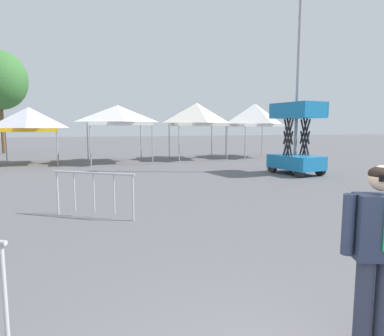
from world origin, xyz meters
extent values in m
cylinder|color=#9E9EA3|center=(-3.06, 17.46, 1.02)|extent=(0.06, 0.06, 2.03)
cylinder|color=#9E9EA3|center=(-6.06, 20.05, 1.02)|extent=(0.06, 0.06, 2.03)
cylinder|color=#9E9EA3|center=(-3.26, 20.25, 1.02)|extent=(0.06, 0.06, 2.03)
pyramid|color=white|center=(-4.56, 18.75, 2.60)|extent=(3.15, 3.15, 1.14)
cube|color=yellow|center=(-4.56, 18.75, 1.93)|extent=(3.12, 3.12, 0.20)
cylinder|color=#9E9EA3|center=(-1.36, 16.57, 1.18)|extent=(0.06, 0.06, 2.37)
cylinder|color=#9E9EA3|center=(1.94, 16.72, 1.18)|extent=(0.06, 0.06, 2.37)
cylinder|color=#9E9EA3|center=(-1.51, 19.87, 1.18)|extent=(0.06, 0.06, 2.37)
cylinder|color=#9E9EA3|center=(1.79, 20.02, 1.18)|extent=(0.06, 0.06, 2.37)
pyramid|color=white|center=(0.22, 18.29, 2.85)|extent=(3.63, 3.63, 0.96)
cube|color=white|center=(0.22, 18.29, 2.27)|extent=(3.60, 3.60, 0.20)
cylinder|color=#9E9EA3|center=(3.67, 17.45, 1.17)|extent=(0.06, 0.06, 2.34)
cylinder|color=#9E9EA3|center=(6.69, 17.35, 1.17)|extent=(0.06, 0.06, 2.34)
cylinder|color=#9E9EA3|center=(3.76, 20.48, 1.17)|extent=(0.06, 0.06, 2.34)
cylinder|color=#9E9EA3|center=(6.79, 20.38, 1.17)|extent=(0.06, 0.06, 2.34)
pyramid|color=white|center=(5.23, 18.91, 2.97)|extent=(3.28, 3.28, 1.26)
cube|color=white|center=(5.23, 18.91, 2.24)|extent=(3.25, 3.25, 0.20)
cylinder|color=#9E9EA3|center=(8.05, 17.65, 1.15)|extent=(0.06, 0.06, 2.30)
cylinder|color=#9E9EA3|center=(10.98, 17.74, 1.15)|extent=(0.06, 0.06, 2.30)
cylinder|color=#9E9EA3|center=(7.95, 20.58, 1.15)|extent=(0.06, 0.06, 2.30)
cylinder|color=#9E9EA3|center=(10.89, 20.67, 1.15)|extent=(0.06, 0.06, 2.30)
pyramid|color=white|center=(9.47, 19.16, 2.97)|extent=(3.18, 3.18, 1.35)
cube|color=white|center=(9.47, 19.16, 2.20)|extent=(3.15, 3.15, 0.20)
cylinder|color=black|center=(6.93, 10.14, 0.24)|extent=(0.26, 0.50, 0.48)
cylinder|color=black|center=(8.10, 10.35, 0.24)|extent=(0.26, 0.50, 0.48)
cylinder|color=black|center=(6.63, 11.84, 0.24)|extent=(0.26, 0.50, 0.48)
cylinder|color=black|center=(7.80, 12.04, 0.24)|extent=(0.26, 0.50, 0.48)
cube|color=#1972AD|center=(7.37, 11.09, 0.54)|extent=(1.78, 2.51, 0.60)
cylinder|color=black|center=(6.88, 11.01, 1.10)|extent=(0.18, 0.60, 1.63)
cylinder|color=black|center=(6.88, 11.01, 1.10)|extent=(0.18, 0.60, 1.63)
cylinder|color=black|center=(7.85, 11.18, 1.10)|extent=(0.18, 0.60, 1.63)
cylinder|color=black|center=(7.85, 11.18, 1.10)|extent=(0.18, 0.60, 1.63)
cylinder|color=black|center=(6.88, 11.01, 1.62)|extent=(0.18, 0.60, 1.63)
cylinder|color=black|center=(6.88, 11.01, 1.62)|extent=(0.18, 0.60, 1.63)
cylinder|color=black|center=(7.85, 11.18, 1.62)|extent=(0.18, 0.60, 1.63)
cylinder|color=black|center=(7.85, 11.18, 1.62)|extent=(0.18, 0.60, 1.63)
cylinder|color=black|center=(6.88, 11.01, 2.15)|extent=(0.18, 0.60, 1.63)
cylinder|color=black|center=(6.88, 11.01, 2.15)|extent=(0.18, 0.60, 1.63)
cylinder|color=black|center=(7.85, 11.18, 2.15)|extent=(0.18, 0.60, 1.63)
cylinder|color=black|center=(7.85, 11.18, 2.15)|extent=(0.18, 0.60, 1.63)
cube|color=#1972AD|center=(7.37, 11.09, 2.53)|extent=(1.69, 2.38, 0.12)
cube|color=#1972AD|center=(7.55, 10.05, 2.86)|extent=(1.32, 0.29, 0.55)
cube|color=#1972AD|center=(7.18, 12.13, 2.86)|extent=(1.32, 0.29, 0.55)
cube|color=#1972AD|center=(6.73, 10.98, 2.86)|extent=(0.44, 2.16, 0.55)
cube|color=#1972AD|center=(8.00, 11.20, 2.86)|extent=(0.44, 2.16, 0.55)
cylinder|color=#33384C|center=(1.01, 0.55, 0.46)|extent=(0.16, 0.16, 0.92)
cylinder|color=#33384C|center=(1.18, 0.49, 0.46)|extent=(0.16, 0.16, 0.92)
cube|color=#2D3851|center=(1.10, 0.52, 1.22)|extent=(0.48, 0.37, 0.60)
cylinder|color=#2D3851|center=(0.85, 0.61, 1.24)|extent=(0.11, 0.11, 0.56)
sphere|color=beige|center=(1.10, 0.52, 1.67)|extent=(0.23, 0.23, 0.23)
ellipsoid|color=black|center=(1.10, 0.52, 1.71)|extent=(0.23, 0.23, 0.14)
cylinder|color=#9E9EA3|center=(7.58, 11.48, 4.80)|extent=(0.14, 0.14, 9.60)
cylinder|color=brown|center=(-7.91, 27.90, 2.01)|extent=(0.28, 0.28, 4.01)
cylinder|color=#B7BABF|center=(-2.19, 1.58, 0.53)|extent=(0.04, 0.04, 1.05)
cylinder|color=#B7BABF|center=(-1.33, 6.21, 1.05)|extent=(1.79, 1.19, 0.05)
cylinder|color=#B7BABF|center=(-0.49, 5.67, 0.53)|extent=(0.04, 0.04, 1.05)
cylinder|color=#B7BABF|center=(-2.16, 6.75, 0.53)|extent=(0.04, 0.04, 1.05)
cylinder|color=#B7BABF|center=(-0.89, 5.92, 0.58)|extent=(0.04, 0.04, 0.92)
cylinder|color=#B7BABF|center=(-1.33, 6.21, 0.58)|extent=(0.04, 0.04, 0.92)
cylinder|color=#B7BABF|center=(-1.77, 6.50, 0.58)|extent=(0.04, 0.04, 0.92)
camera|label=1|loc=(-1.37, -1.81, 2.12)|focal=31.48mm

